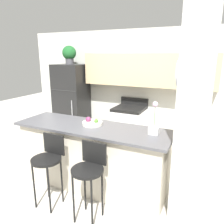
{
  "coord_description": "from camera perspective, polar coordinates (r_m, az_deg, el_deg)",
  "views": [
    {
      "loc": [
        1.58,
        -2.62,
        2.02
      ],
      "look_at": [
        0.0,
        0.71,
        1.04
      ],
      "focal_mm": 35.0,
      "sensor_mm": 36.0,
      "label": 1
    }
  ],
  "objects": [
    {
      "name": "bar_stool_left",
      "position": [
        3.09,
        -16.26,
        -11.87
      ],
      "size": [
        0.39,
        0.39,
        0.98
      ],
      "color": "black",
      "rests_on": "ground_plane"
    },
    {
      "name": "bar_stool_right",
      "position": [
        2.74,
        -5.99,
        -14.87
      ],
      "size": [
        0.39,
        0.39,
        0.98
      ],
      "color": "black",
      "rests_on": "ground_plane"
    },
    {
      "name": "refrigerator",
      "position": [
        5.44,
        -10.52,
        2.68
      ],
      "size": [
        0.73,
        0.64,
        1.79
      ],
      "color": "black",
      "rests_on": "ground_plane"
    },
    {
      "name": "wall_back",
      "position": [
        4.85,
        7.59,
        8.02
      ],
      "size": [
        5.6,
        0.38,
        2.55
      ],
      "color": "silver",
      "rests_on": "ground_plane"
    },
    {
      "name": "potted_plant_on_fridge",
      "position": [
        5.33,
        -11.1,
        14.68
      ],
      "size": [
        0.32,
        0.32,
        0.42
      ],
      "color": "#4C4C51",
      "rests_on": "refrigerator"
    },
    {
      "name": "ground_plane",
      "position": [
        3.67,
        -5.01,
        -18.64
      ],
      "size": [
        14.0,
        14.0,
        0.0
      ],
      "primitive_type": "plane",
      "color": "beige"
    },
    {
      "name": "fruit_bowl",
      "position": [
        3.28,
        -5.21,
        -2.82
      ],
      "size": [
        0.3,
        0.3,
        0.12
      ],
      "color": "silver",
      "rests_on": "counter_bar"
    },
    {
      "name": "pillar_right",
      "position": [
        2.7,
        20.25,
        -1.99
      ],
      "size": [
        0.38,
        0.33,
        2.55
      ],
      "color": "silver",
      "rests_on": "ground_plane"
    },
    {
      "name": "counter_bar",
      "position": [
        3.42,
        -5.2,
        -11.6
      ],
      "size": [
        2.37,
        0.73,
        0.99
      ],
      "color": "beige",
      "rests_on": "ground_plane"
    },
    {
      "name": "trash_bin",
      "position": [
        5.16,
        -6.18,
        -6.02
      ],
      "size": [
        0.28,
        0.28,
        0.38
      ],
      "color": "black",
      "rests_on": "ground_plane"
    },
    {
      "name": "stove_range",
      "position": [
        4.85,
        4.48,
        -3.95
      ],
      "size": [
        0.64,
        0.65,
        1.07
      ],
      "color": "white",
      "rests_on": "ground_plane"
    },
    {
      "name": "orchid_vase",
      "position": [
        2.93,
        10.96,
        -3.53
      ],
      "size": [
        0.13,
        0.13,
        0.44
      ],
      "color": "white",
      "rests_on": "counter_bar"
    }
  ]
}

